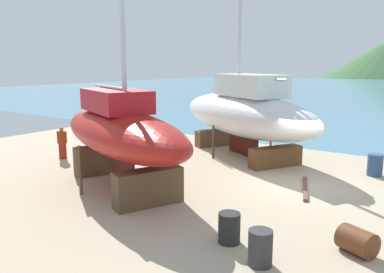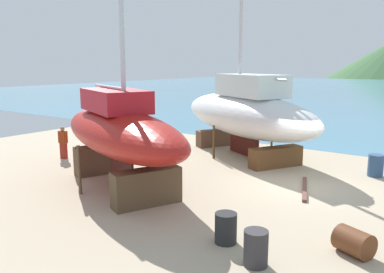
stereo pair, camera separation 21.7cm
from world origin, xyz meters
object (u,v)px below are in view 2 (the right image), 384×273
(barrel_rust_far, at_px, (226,228))
(barrel_tipped_left, at_px, (256,248))
(barrel_tipped_right, at_px, (354,242))
(sailboat_mid_port, at_px, (120,131))
(barrel_rust_mid, at_px, (376,165))
(worker, at_px, (63,142))
(sailboat_large_starboard, at_px, (245,113))

(barrel_rust_far, bearing_deg, barrel_tipped_left, -27.66)
(barrel_tipped_right, bearing_deg, sailboat_mid_port, 176.31)
(barrel_tipped_left, height_order, barrel_rust_mid, barrel_rust_mid)
(worker, xyz_separation_m, barrel_rust_far, (11.64, -3.47, -0.43))
(sailboat_mid_port, height_order, worker, sailboat_mid_port)
(sailboat_large_starboard, height_order, barrel_rust_far, sailboat_large_starboard)
(sailboat_large_starboard, height_order, barrel_tipped_right, sailboat_large_starboard)
(barrel_rust_mid, bearing_deg, worker, -156.97)
(sailboat_mid_port, height_order, barrel_rust_far, sailboat_mid_port)
(sailboat_large_starboard, xyz_separation_m, worker, (-7.10, -6.01, -1.41))
(sailboat_mid_port, bearing_deg, worker, -171.95)
(worker, bearing_deg, barrel_rust_mid, 107.69)
(worker, bearing_deg, sailboat_mid_port, 69.18)
(barrel_rust_mid, bearing_deg, sailboat_large_starboard, 177.81)
(sailboat_mid_port, distance_m, barrel_tipped_right, 9.02)
(sailboat_mid_port, height_order, sailboat_large_starboard, sailboat_large_starboard)
(sailboat_large_starboard, xyz_separation_m, barrel_tipped_left, (5.74, -10.11, -1.82))
(sailboat_large_starboard, bearing_deg, barrel_rust_far, 144.36)
(barrel_tipped_left, distance_m, barrel_rust_mid, 9.89)
(sailboat_mid_port, bearing_deg, barrel_rust_mid, 67.08)
(barrel_rust_far, bearing_deg, sailboat_large_starboard, 115.58)
(barrel_tipped_left, relative_size, barrel_tipped_right, 1.00)
(sailboat_large_starboard, distance_m, barrel_tipped_right, 11.27)
(barrel_tipped_left, distance_m, barrel_tipped_right, 2.61)
(barrel_rust_far, relative_size, barrel_rust_mid, 0.88)
(barrel_tipped_right, xyz_separation_m, barrel_rust_mid, (-1.05, 7.94, 0.13))
(barrel_rust_far, bearing_deg, barrel_rust_mid, 78.28)
(barrel_tipped_left, bearing_deg, worker, 162.28)
(barrel_rust_mid, bearing_deg, barrel_tipped_right, -82.48)
(sailboat_large_starboard, distance_m, barrel_rust_mid, 6.70)
(barrel_tipped_left, xyz_separation_m, barrel_tipped_right, (1.76, 1.93, -0.10))
(worker, height_order, barrel_tipped_left, worker)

